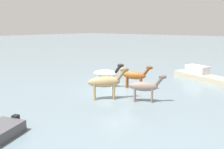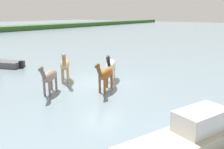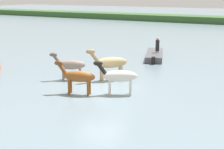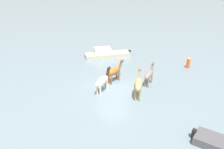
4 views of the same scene
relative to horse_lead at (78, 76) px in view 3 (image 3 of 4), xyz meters
The scene contains 7 objects.
ground_plane 1.69m from the horse_lead, 52.13° to the left, with size 215.65×215.65×0.00m, color slate.
horse_lead is the anchor object (origin of this frame).
horse_gray_outer 3.35m from the horse_lead, 88.77° to the left, with size 2.14×2.18×2.06m.
horse_dark_mare 2.21m from the horse_lead, 28.22° to the left, with size 2.29×1.45×1.86m.
horse_dun_straggler 3.08m from the horse_lead, 134.29° to the left, with size 2.13×1.42×1.75m.
boat_tender_starboard 11.42m from the horse_lead, 90.99° to the left, with size 2.90×4.97×0.74m.
person_helmsman_aft 11.48m from the horse_lead, 89.98° to the left, with size 0.32×0.32×1.19m.
Camera 3 is at (9.07, -14.70, 5.35)m, focal length 51.40 mm.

